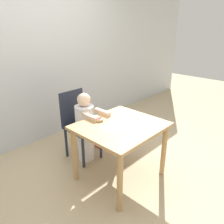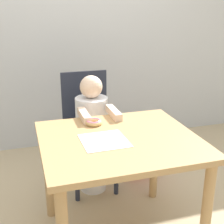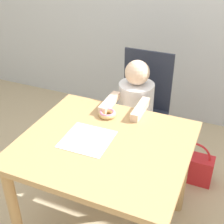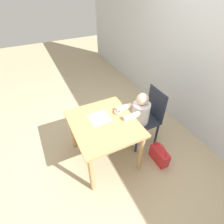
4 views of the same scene
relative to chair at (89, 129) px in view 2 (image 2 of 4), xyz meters
The scene contains 7 objects.
wall_back 1.16m from the chair, 88.27° to the left, with size 8.00×0.05×2.50m.
dining_table 0.73m from the chair, 87.93° to the right, with size 0.92×0.82×0.70m.
chair is the anchor object (origin of this frame).
child_figure 0.13m from the chair, 90.00° to the right, with size 0.26×0.47×0.95m.
donut 0.53m from the chair, 98.21° to the right, with size 0.11×0.11×0.03m.
napkin 0.77m from the chair, 95.48° to the right, with size 0.26×0.26×0.00m.
handbag 0.57m from the chair, ahead, with size 0.31×0.13×0.35m.
Camera 2 is at (-0.53, -1.59, 1.44)m, focal length 50.00 mm.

